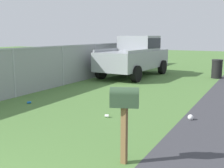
% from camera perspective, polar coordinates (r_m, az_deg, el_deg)
% --- Properties ---
extents(mailbox, '(0.35, 0.50, 1.28)m').
position_cam_1_polar(mailbox, '(4.46, 2.57, -4.02)').
color(mailbox, brown).
rests_on(mailbox, ground).
extents(pickup_truck, '(5.06, 2.39, 2.09)m').
position_cam_1_polar(pickup_truck, '(14.64, 4.80, 5.97)').
color(pickup_truck, '#93999E').
rests_on(pickup_truck, ground).
extents(trash_bin, '(0.53, 0.53, 0.93)m').
position_cam_1_polar(trash_bin, '(14.76, 20.73, 2.94)').
color(trash_bin, black).
rests_on(trash_bin, ground).
extents(fence_section, '(18.61, 0.07, 1.69)m').
position_cam_1_polar(fence_section, '(12.98, -6.49, 4.61)').
color(fence_section, '#9EA3A8').
rests_on(fence_section, ground).
extents(litter_can_near_hydrant, '(0.14, 0.12, 0.07)m').
position_cam_1_polar(litter_can_near_hydrant, '(9.07, -16.67, -3.65)').
color(litter_can_near_hydrant, blue).
rests_on(litter_can_near_hydrant, ground).
extents(litter_cup_far_scatter, '(0.11, 0.12, 0.08)m').
position_cam_1_polar(litter_cup_far_scatter, '(7.24, -1.09, -6.57)').
color(litter_cup_far_scatter, white).
rests_on(litter_cup_far_scatter, ground).
extents(litter_bag_midfield_a, '(0.14, 0.14, 0.14)m').
position_cam_1_polar(litter_bag_midfield_a, '(7.30, 15.83, -6.58)').
color(litter_bag_midfield_a, silver).
rests_on(litter_bag_midfield_a, ground).
extents(litter_bottle_midfield_b, '(0.23, 0.16, 0.07)m').
position_cam_1_polar(litter_bottle_midfield_b, '(9.45, 3.86, -2.70)').
color(litter_bottle_midfield_b, '#B2D8BF').
rests_on(litter_bottle_midfield_b, ground).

